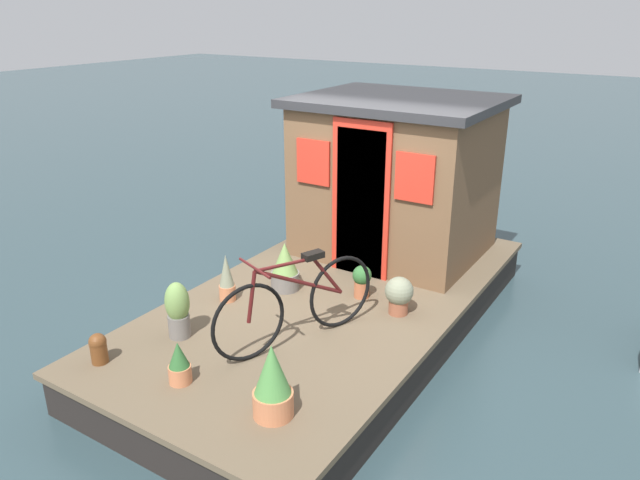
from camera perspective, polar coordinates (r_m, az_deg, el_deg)
ground_plane at (r=6.79m, az=0.92°, el=-8.58°), size 60.00×60.00×0.00m
houseboat_deck at (r=6.68m, az=0.93°, el=-6.89°), size 5.31×2.71×0.45m
houseboat_cabin at (r=7.51m, az=7.19°, el=6.05°), size 1.97×2.31×1.93m
bicycle at (r=5.53m, az=-2.19°, el=-5.96°), size 1.64×0.73×0.87m
potted_plant_lavender at (r=6.60m, az=-3.33°, el=-2.59°), size 0.32×0.32×0.54m
potted_plant_sage at (r=4.66m, az=-4.52°, el=-13.30°), size 0.32×0.32×0.62m
potted_plant_fern at (r=6.45m, az=3.99°, el=-3.82°), size 0.20×0.20×0.36m
potted_plant_mint at (r=5.20m, az=-13.20°, el=-11.31°), size 0.19×0.19×0.38m
potted_plant_thyme at (r=6.42m, az=-8.83°, el=-3.65°), size 0.18×0.18×0.52m
potted_plant_geranium at (r=5.81m, az=-13.32°, el=-6.42°), size 0.23×0.23×0.56m
potted_plant_rosemary at (r=6.14m, az=7.49°, el=-5.09°), size 0.29×0.29×0.40m
mooring_bollard at (r=5.67m, az=-20.25°, el=-9.52°), size 0.15×0.15×0.28m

